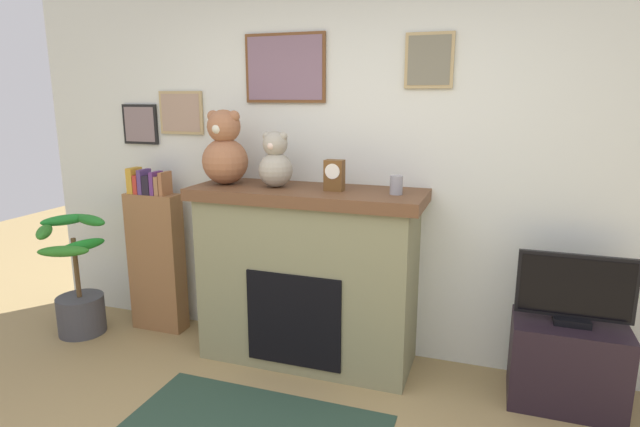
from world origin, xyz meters
TOP-DOWN VIEW (x-y plane):
  - back_wall at (-0.01, 2.00)m, footprint 5.20×0.15m
  - fireplace at (-0.25, 1.67)m, footprint 1.57×0.59m
  - bookshelf at (-1.54, 1.74)m, footprint 0.43×0.16m
  - potted_plant at (-2.07, 1.46)m, footprint 0.57×0.58m
  - tv_stand at (1.41, 1.64)m, footprint 0.64×0.40m
  - television at (1.41, 1.64)m, footprint 0.64×0.14m
  - candle_jar at (0.35, 1.65)m, footprint 0.08×0.08m
  - mantel_clock at (-0.05, 1.65)m, footprint 0.12×0.09m
  - teddy_bear_tan at (-0.84, 1.65)m, footprint 0.32×0.32m
  - teddy_bear_brown at (-0.46, 1.65)m, footprint 0.23×0.23m

SIDE VIEW (x-z plane):
  - tv_stand at x=1.41m, z-range 0.00..0.52m
  - potted_plant at x=-2.07m, z-range -0.12..0.80m
  - bookshelf at x=-1.54m, z-range -0.05..1.24m
  - fireplace at x=-0.25m, z-range 0.01..1.23m
  - television at x=1.41m, z-range 0.51..0.94m
  - candle_jar at x=0.35m, z-range 1.22..1.34m
  - back_wall at x=-0.01m, z-range 0.00..2.60m
  - mantel_clock at x=-0.05m, z-range 1.22..1.42m
  - teddy_bear_brown at x=-0.46m, z-range 1.20..1.58m
  - teddy_bear_tan at x=-0.84m, z-range 1.20..1.71m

